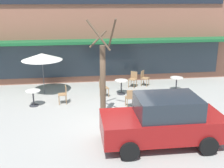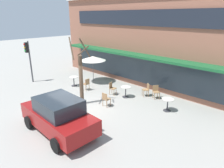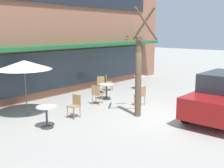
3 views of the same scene
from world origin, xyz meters
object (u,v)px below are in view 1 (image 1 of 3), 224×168
(cafe_table_near_wall, at_px, (33,96))
(cafe_table_streetside, at_px, (121,85))
(cafe_chair_0, at_px, (144,77))
(parked_sedan, at_px, (163,121))
(street_tree, at_px, (103,76))
(cafe_table_by_tree, at_px, (176,82))
(cafe_chair_2, at_px, (103,87))
(cafe_chair_1, at_px, (130,97))
(patio_umbrella_green_folded, at_px, (42,57))
(cafe_chair_3, at_px, (64,93))
(cafe_chair_4, at_px, (133,78))

(cafe_table_near_wall, bearing_deg, cafe_table_streetside, 14.49)
(cafe_chair_0, height_order, parked_sedan, parked_sedan)
(cafe_table_streetside, bearing_deg, cafe_table_near_wall, -165.51)
(cafe_table_streetside, bearing_deg, street_tree, -114.62)
(street_tree, bearing_deg, cafe_chair_0, 55.15)
(cafe_table_by_tree, relative_size, cafe_chair_2, 0.85)
(cafe_chair_1, xyz_separation_m, parked_sedan, (0.45, -3.51, 0.35))
(patio_umbrella_green_folded, bearing_deg, cafe_chair_1, -31.44)
(cafe_chair_3, relative_size, street_tree, 0.21)
(cafe_table_by_tree, bearing_deg, patio_umbrella_green_folded, 176.44)
(cafe_table_streetside, relative_size, cafe_table_by_tree, 1.00)
(cafe_table_near_wall, distance_m, cafe_chair_2, 3.50)
(street_tree, bearing_deg, cafe_chair_3, 134.90)
(cafe_chair_3, height_order, street_tree, street_tree)
(cafe_table_near_wall, xyz_separation_m, cafe_chair_0, (5.97, 2.43, 0.01))
(cafe_table_near_wall, bearing_deg, parked_sedan, -41.15)
(cafe_chair_4, xyz_separation_m, street_tree, (-2.15, -3.91, 1.26))
(cafe_table_by_tree, relative_size, cafe_chair_3, 0.85)
(patio_umbrella_green_folded, bearing_deg, cafe_chair_3, -55.66)
(cafe_chair_2, relative_size, cafe_chair_3, 1.00)
(cafe_chair_0, distance_m, street_tree, 5.08)
(cafe_table_by_tree, xyz_separation_m, cafe_chair_1, (-3.00, -2.10, 0.01))
(cafe_table_by_tree, xyz_separation_m, cafe_chair_0, (-1.54, 1.15, 0.01))
(cafe_table_streetside, height_order, parked_sedan, parked_sedan)
(cafe_table_streetside, xyz_separation_m, cafe_chair_1, (0.10, -1.97, 0.01))
(cafe_chair_2, distance_m, cafe_chair_4, 2.41)
(cafe_table_streetside, relative_size, cafe_chair_0, 0.85)
(cafe_table_streetside, height_order, street_tree, street_tree)
(cafe_chair_2, xyz_separation_m, cafe_chair_4, (1.91, 1.47, 0.00))
(cafe_table_near_wall, distance_m, cafe_chair_0, 6.45)
(parked_sedan, xyz_separation_m, street_tree, (-1.80, 2.73, 0.90))
(cafe_chair_4, bearing_deg, parked_sedan, -92.98)
(cafe_chair_1, height_order, parked_sedan, parked_sedan)
(cafe_chair_3, xyz_separation_m, street_tree, (1.73, -1.74, 1.26))
(cafe_table_by_tree, bearing_deg, parked_sedan, -114.48)
(cafe_chair_1, height_order, cafe_chair_2, same)
(cafe_chair_2, xyz_separation_m, cafe_chair_3, (-1.97, -0.71, 0.00))
(cafe_chair_3, bearing_deg, street_tree, -45.10)
(patio_umbrella_green_folded, relative_size, parked_sedan, 0.52)
(cafe_chair_2, height_order, cafe_chair_4, same)
(cafe_table_by_tree, height_order, patio_umbrella_green_folded, patio_umbrella_green_folded)
(cafe_table_near_wall, distance_m, cafe_table_by_tree, 7.62)
(cafe_table_streetside, bearing_deg, cafe_table_by_tree, 2.58)
(cafe_chair_1, distance_m, parked_sedan, 3.55)
(cafe_table_by_tree, distance_m, cafe_chair_4, 2.44)
(cafe_table_streetside, height_order, patio_umbrella_green_folded, patio_umbrella_green_folded)
(cafe_chair_0, bearing_deg, cafe_table_near_wall, -157.81)
(patio_umbrella_green_folded, bearing_deg, cafe_table_streetside, -8.17)
(cafe_chair_1, bearing_deg, patio_umbrella_green_folded, 148.56)
(cafe_table_near_wall, distance_m, cafe_chair_3, 1.43)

